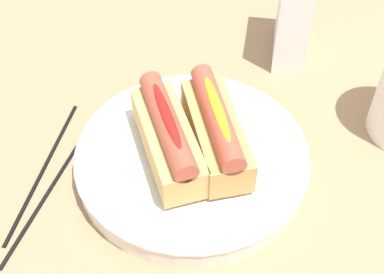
{
  "coord_description": "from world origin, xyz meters",
  "views": [
    {
      "loc": [
        0.38,
        -0.01,
        0.47
      ],
      "look_at": [
        -0.01,
        0.02,
        0.05
      ],
      "focal_mm": 47.94,
      "sensor_mm": 36.0,
      "label": 1
    }
  ],
  "objects_px": {
    "hotdog_back": "(216,129)",
    "chopstick_far": "(43,168)",
    "chopstick_near": "(51,187)",
    "napkin_box": "(295,8)",
    "serving_bowl": "(192,158)",
    "hotdog_front": "(168,136)"
  },
  "relations": [
    {
      "from": "hotdog_back",
      "to": "chopstick_far",
      "type": "bearing_deg",
      "value": -91.73
    },
    {
      "from": "chopstick_far",
      "to": "chopstick_near",
      "type": "bearing_deg",
      "value": 36.72
    },
    {
      "from": "hotdog_back",
      "to": "napkin_box",
      "type": "distance_m",
      "value": 0.25
    },
    {
      "from": "hotdog_back",
      "to": "napkin_box",
      "type": "xyz_separation_m",
      "value": [
        -0.21,
        0.13,
        0.01
      ]
    },
    {
      "from": "chopstick_near",
      "to": "chopstick_far",
      "type": "bearing_deg",
      "value": -137.0
    },
    {
      "from": "serving_bowl",
      "to": "chopstick_far",
      "type": "bearing_deg",
      "value": -93.23
    },
    {
      "from": "hotdog_front",
      "to": "napkin_box",
      "type": "height_order",
      "value": "napkin_box"
    },
    {
      "from": "hotdog_front",
      "to": "napkin_box",
      "type": "xyz_separation_m",
      "value": [
        -0.22,
        0.19,
        0.01
      ]
    },
    {
      "from": "serving_bowl",
      "to": "chopstick_near",
      "type": "height_order",
      "value": "serving_bowl"
    },
    {
      "from": "napkin_box",
      "to": "chopstick_near",
      "type": "bearing_deg",
      "value": -40.74
    },
    {
      "from": "chopstick_near",
      "to": "chopstick_far",
      "type": "xyz_separation_m",
      "value": [
        -0.03,
        -0.01,
        0.0
      ]
    },
    {
      "from": "napkin_box",
      "to": "hotdog_back",
      "type": "bearing_deg",
      "value": -18.64
    },
    {
      "from": "hotdog_front",
      "to": "napkin_box",
      "type": "bearing_deg",
      "value": 139.79
    },
    {
      "from": "serving_bowl",
      "to": "chopstick_near",
      "type": "xyz_separation_m",
      "value": [
        0.02,
        -0.17,
        -0.02
      ]
    },
    {
      "from": "serving_bowl",
      "to": "chopstick_far",
      "type": "height_order",
      "value": "serving_bowl"
    },
    {
      "from": "chopstick_near",
      "to": "hotdog_back",
      "type": "bearing_deg",
      "value": 118.25
    },
    {
      "from": "chopstick_far",
      "to": "napkin_box",
      "type": "bearing_deg",
      "value": 136.48
    },
    {
      "from": "napkin_box",
      "to": "serving_bowl",
      "type": "bearing_deg",
      "value": -23.15
    },
    {
      "from": "hotdog_front",
      "to": "hotdog_back",
      "type": "relative_size",
      "value": 1.01
    },
    {
      "from": "napkin_box",
      "to": "chopstick_far",
      "type": "distance_m",
      "value": 0.4
    },
    {
      "from": "hotdog_front",
      "to": "chopstick_near",
      "type": "relative_size",
      "value": 0.72
    },
    {
      "from": "napkin_box",
      "to": "chopstick_near",
      "type": "relative_size",
      "value": 0.68
    }
  ]
}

